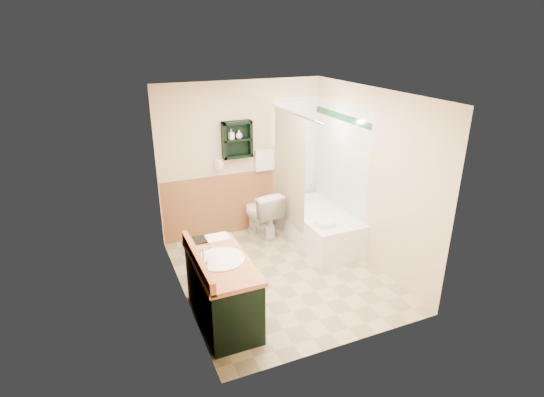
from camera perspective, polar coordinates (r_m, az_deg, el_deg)
The scene contains 25 objects.
floor at distance 5.81m, azimuth 1.30°, elevation -10.19°, with size 3.00×3.00×0.00m, color #BFB38B.
back_wall at distance 6.61m, azimuth -4.12°, elevation 5.26°, with size 2.60×0.04×2.40m, color beige.
left_wall at distance 4.90m, azimuth -12.76°, elevation -1.26°, with size 0.04×3.00×2.40m, color beige.
right_wall at distance 5.91m, azimuth 13.13°, elevation 2.73°, with size 0.04×3.00×2.40m, color beige.
ceiling at distance 4.97m, azimuth 1.54°, elevation 14.21°, with size 2.60×3.00×0.04m, color white.
wainscot_left at distance 5.22m, azimuth -11.74°, elevation -8.29°, with size 2.98×2.98×1.00m, color #B7784A, non-canonical shape.
wainscot_back at distance 6.81m, azimuth -3.86°, elevation -0.47°, with size 2.58×2.58×1.00m, color #B7784A, non-canonical shape.
mirror_frame at distance 4.30m, azimuth -10.99°, elevation -0.13°, with size 1.30×1.30×1.00m, color brown, non-canonical shape.
mirror_glass at distance 4.30m, azimuth -10.92°, elevation -0.12°, with size 1.20×1.20×0.90m, color white, non-canonical shape.
tile_right at distance 6.52m, azimuth 8.90°, elevation 3.45°, with size 1.50×1.50×2.10m, color white, non-canonical shape.
tile_back at distance 7.00m, azimuth 4.00°, elevation 4.94°, with size 0.95×0.95×2.10m, color white, non-canonical shape.
tile_accent at distance 6.31m, azimuth 9.28°, elevation 10.79°, with size 1.50×1.50×0.10m, color #144629, non-canonical shape.
wall_shelf at distance 6.38m, azimuth -4.71°, elevation 7.90°, with size 0.45×0.15×0.55m, color black.
hair_dryer at distance 6.41m, azimuth -7.23°, elevation 4.62°, with size 0.10×0.24×0.18m, color white, non-canonical shape.
towel_bar at distance 6.62m, azimuth -1.07°, elevation 6.70°, with size 0.40×0.06×0.40m, color white, non-canonical shape.
curtain_rod at distance 5.93m, azimuth 3.15°, elevation 11.32°, with size 0.03×0.03×1.60m, color silver.
shower_curtain at distance 6.29m, azimuth 2.28°, elevation 3.96°, with size 1.05×1.05×1.70m, color beige, non-canonical shape.
vanity at distance 4.84m, azimuth -6.67°, elevation -12.14°, with size 0.59×1.21×0.77m, color black.
bathtub at distance 6.56m, azimuth 6.37°, elevation -3.81°, with size 0.77×1.50×0.51m, color white.
toilet at distance 6.65m, azimuth -1.48°, elevation -2.09°, with size 0.44×0.78×0.77m, color white.
counter_towel at distance 5.04m, azimuth -7.34°, elevation -5.32°, with size 0.26×0.21×0.04m, color white.
vanity_book at distance 5.01m, azimuth -10.51°, elevation -4.67°, with size 0.15×0.02×0.21m, color black.
tub_towel at distance 5.98m, azimuth 7.18°, elevation -3.39°, with size 0.23×0.20×0.07m, color white.
soap_bottle_a at distance 6.34m, azimuth -5.50°, elevation 8.24°, with size 0.07×0.15×0.07m, color white.
soap_bottle_b at distance 6.37m, azimuth -4.47°, elevation 8.48°, with size 0.10×0.13×0.10m, color white.
Camera 1 is at (-2.07, -4.47, 3.08)m, focal length 28.00 mm.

